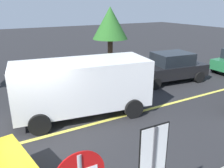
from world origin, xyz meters
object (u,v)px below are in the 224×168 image
at_px(speed_limit_sign, 152,167).
at_px(tree_centre_verge, 110,24).
at_px(car_black_behind_van, 170,67).
at_px(white_van, 83,84).

distance_m(speed_limit_sign, tree_centre_verge, 11.59).
relative_size(speed_limit_sign, car_black_behind_van, 0.56).
relative_size(white_van, car_black_behind_van, 1.21).
height_order(white_van, tree_centre_verge, tree_centre_verge).
height_order(speed_limit_sign, tree_centre_verge, tree_centre_verge).
relative_size(white_van, tree_centre_verge, 1.31).
distance_m(speed_limit_sign, white_van, 5.78).
xyz_separation_m(white_van, tree_centre_verge, (3.84, 4.73, 1.86)).
xyz_separation_m(car_black_behind_van, tree_centre_verge, (-2.15, 3.16, 2.30)).
xyz_separation_m(speed_limit_sign, tree_centre_verge, (4.95, 10.39, 1.36)).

